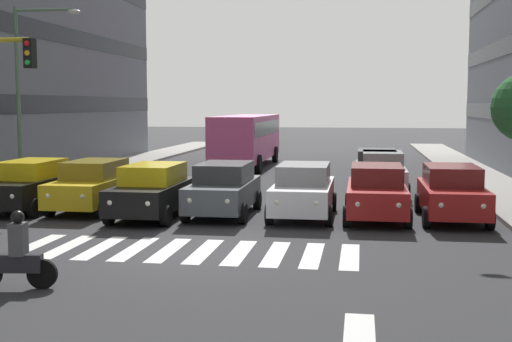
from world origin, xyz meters
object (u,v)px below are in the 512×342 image
at_px(motorcycle_with_rider, 16,257).
at_px(street_lamp_left, 503,72).
at_px(street_lamp_right, 28,80).
at_px(car_row2_1, 382,172).
at_px(car_5, 94,185).
at_px(car_1, 376,192).
at_px(car_4, 153,190).
at_px(car_6, 30,185).
at_px(car_row2_0, 377,169).
at_px(car_3, 224,189).
at_px(car_0, 452,192).
at_px(bus_behind_traffic, 247,135).
at_px(car_2, 303,190).

xyz_separation_m(motorcycle_with_rider, street_lamp_left, (-11.10, -10.12, 4.02)).
relative_size(street_lamp_left, street_lamp_right, 1.01).
bearing_deg(street_lamp_right, car_row2_1, -168.71).
relative_size(car_5, street_lamp_right, 0.61).
bearing_deg(car_5, car_1, 178.40).
bearing_deg(street_lamp_right, car_4, 146.62).
distance_m(car_5, street_lamp_left, 14.01).
height_order(motorcycle_with_rider, street_lamp_left, street_lamp_left).
bearing_deg(car_6, car_row2_1, -152.91).
relative_size(car_4, street_lamp_right, 0.61).
bearing_deg(car_5, car_row2_0, -144.08).
bearing_deg(car_5, street_lamp_left, -177.45).
bearing_deg(car_row2_0, car_1, 88.72).
xyz_separation_m(car_3, car_4, (2.17, 0.80, 0.00)).
bearing_deg(car_0, bus_behind_traffic, -60.64).
distance_m(car_0, car_2, 4.67).
xyz_separation_m(car_6, car_row2_1, (-12.14, -6.21, 0.00)).
xyz_separation_m(car_5, car_row2_0, (-9.75, -7.06, 0.00)).
distance_m(car_1, motorcycle_with_rider, 11.73).
distance_m(car_2, street_lamp_left, 7.33).
height_order(bus_behind_traffic, street_lamp_left, street_lamp_left).
distance_m(car_row2_0, bus_behind_traffic, 12.16).
height_order(car_3, car_5, same).
bearing_deg(car_6, street_lamp_left, -176.75).
bearing_deg(street_lamp_left, car_row2_1, -56.48).
bearing_deg(car_1, car_4, 6.56).
distance_m(car_0, car_3, 7.29).
relative_size(car_0, car_row2_0, 1.00).
distance_m(car_6, bus_behind_traffic, 17.69).
distance_m(car_2, motorcycle_with_rider, 10.47).
relative_size(motorcycle_with_rider, street_lamp_left, 0.23).
bearing_deg(car_row2_1, car_5, 30.73).
bearing_deg(street_lamp_left, car_2, 7.88).
xyz_separation_m(car_5, car_6, (2.18, 0.29, 0.00)).
relative_size(car_1, car_4, 1.00).
bearing_deg(bus_behind_traffic, car_1, 112.71).
bearing_deg(car_row2_1, street_lamp_right, 11.29).
bearing_deg(car_0, car_row2_0, -73.04).
bearing_deg(car_0, car_5, -0.34).
distance_m(car_4, street_lamp_left, 11.77).
bearing_deg(street_lamp_right, car_5, 141.53).
height_order(car_0, car_5, same).
relative_size(car_0, car_6, 1.00).
height_order(car_6, street_lamp_right, street_lamp_right).
height_order(car_row2_1, bus_behind_traffic, bus_behind_traffic).
bearing_deg(car_6, street_lamp_right, -62.67).
bearing_deg(bus_behind_traffic, car_4, 90.00).
relative_size(car_0, car_2, 1.00).
height_order(car_0, car_2, same).
xyz_separation_m(car_6, car_row2_0, (-11.93, -7.35, 0.00)).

